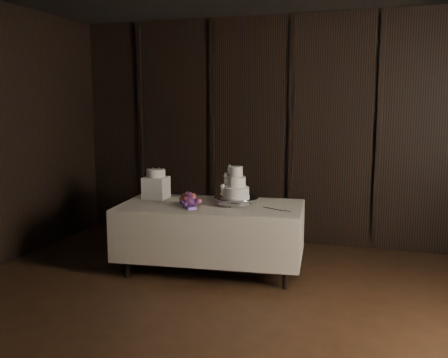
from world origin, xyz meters
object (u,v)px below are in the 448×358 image
Objects in this scene: cake_stand at (236,201)px; box_pedestal at (156,188)px; wedding_cake at (234,185)px; display_table at (211,235)px; small_cake at (156,173)px; bouquet at (189,200)px.

box_pedestal is at bearing 174.22° from cake_stand.
display_table is at bearing 166.25° from wedding_cake.
display_table is 0.88m from box_pedestal.
small_cake reaches higher than cake_stand.
display_table is 0.47m from bouquet.
cake_stand is 1.86× the size of box_pedestal.
box_pedestal is (-0.54, 0.30, 0.06)m from bouquet.
display_table is 8.07× the size of box_pedestal.
box_pedestal is 1.18× the size of small_cake.
box_pedestal reaches higher than display_table.
wedding_cake is at bearing -6.73° from box_pedestal.
wedding_cake is 0.99m from box_pedestal.
cake_stand is 0.51m from bouquet.
bouquet is at bearing -178.41° from wedding_cake.
display_table is 0.48m from cake_stand.
wedding_cake is 0.99m from small_cake.
wedding_cake is 0.87× the size of bouquet.
cake_stand reaches higher than display_table.
small_cake is (-0.54, 0.30, 0.23)m from bouquet.
box_pedestal is at bearing 150.75° from bouquet.
small_cake is at bearing 174.22° from cake_stand.
wedding_cake is at bearing 0.94° from display_table.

